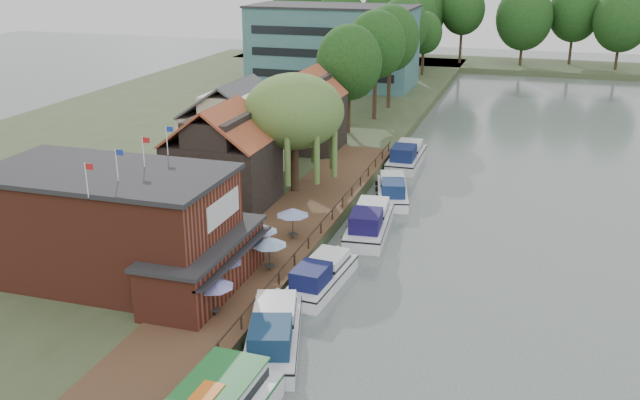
% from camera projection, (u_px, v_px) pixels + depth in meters
% --- Properties ---
extents(ground, '(260.00, 260.00, 0.00)m').
position_uv_depth(ground, '(355.00, 319.00, 43.22)').
color(ground, '#4A5652').
rests_on(ground, ground).
extents(land_bank, '(50.00, 140.00, 1.00)m').
position_uv_depth(land_bank, '(182.00, 137.00, 82.99)').
color(land_bank, '#384728').
rests_on(land_bank, ground).
extents(quay_deck, '(6.00, 50.00, 0.10)m').
position_uv_depth(quay_deck, '(287.00, 230.00, 54.12)').
color(quay_deck, '#47301E').
rests_on(quay_deck, land_bank).
extents(quay_rail, '(0.20, 49.00, 1.00)m').
position_uv_depth(quay_rail, '(323.00, 226.00, 53.66)').
color(quay_rail, black).
rests_on(quay_rail, land_bank).
extents(pub, '(20.00, 11.00, 7.30)m').
position_uv_depth(pub, '(137.00, 228.00, 44.71)').
color(pub, maroon).
rests_on(pub, land_bank).
extents(hotel_block, '(25.40, 12.40, 12.30)m').
position_uv_depth(hotel_block, '(333.00, 46.00, 110.06)').
color(hotel_block, '#38666B').
rests_on(hotel_block, land_bank).
extents(cottage_a, '(8.60, 7.60, 8.50)m').
position_uv_depth(cottage_a, '(222.00, 156.00, 58.29)').
color(cottage_a, black).
rests_on(cottage_a, land_bank).
extents(cottage_b, '(9.60, 8.60, 8.50)m').
position_uv_depth(cottage_b, '(238.00, 126.00, 68.14)').
color(cottage_b, beige).
rests_on(cottage_b, land_bank).
extents(cottage_c, '(7.60, 7.60, 8.50)m').
position_uv_depth(cottage_c, '(307.00, 109.00, 75.12)').
color(cottage_c, black).
rests_on(cottage_c, land_bank).
extents(willow, '(8.60, 8.60, 10.43)m').
position_uv_depth(willow, '(294.00, 134.00, 61.21)').
color(willow, '#476B2D').
rests_on(willow, land_bank).
extents(umbrella_0, '(2.42, 2.42, 2.38)m').
position_uv_depth(umbrella_0, '(214.00, 297.00, 41.00)').
color(umbrella_0, '#1D1B97').
rests_on(umbrella_0, quay_deck).
extents(umbrella_1, '(2.07, 2.07, 2.38)m').
position_uv_depth(umbrella_1, '(226.00, 272.00, 44.10)').
color(umbrella_1, navy).
rests_on(umbrella_1, quay_deck).
extents(umbrella_2, '(2.40, 2.40, 2.38)m').
position_uv_depth(umbrella_2, '(269.00, 254.00, 46.77)').
color(umbrella_2, navy).
rests_on(umbrella_2, quay_deck).
extents(umbrella_3, '(2.26, 2.26, 2.38)m').
position_uv_depth(umbrella_3, '(262.00, 240.00, 49.02)').
color(umbrella_3, '#1A4493').
rests_on(umbrella_3, quay_deck).
extents(umbrella_4, '(2.42, 2.42, 2.38)m').
position_uv_depth(umbrella_4, '(293.00, 223.00, 52.00)').
color(umbrella_4, navy).
rests_on(umbrella_4, quay_deck).
extents(cruiser_0, '(5.88, 10.43, 2.41)m').
position_uv_depth(cruiser_0, '(273.00, 328.00, 39.75)').
color(cruiser_0, silver).
rests_on(cruiser_0, ground).
extents(cruiser_1, '(3.64, 9.25, 2.16)m').
position_uv_depth(cruiser_1, '(321.00, 272.00, 46.95)').
color(cruiser_1, white).
rests_on(cruiser_1, ground).
extents(cruiser_2, '(4.17, 10.34, 2.45)m').
position_uv_depth(cruiser_2, '(369.00, 219.00, 55.86)').
color(cruiser_2, silver).
rests_on(cruiser_2, ground).
extents(cruiser_3, '(5.03, 9.61, 2.20)m').
position_uv_depth(cruiser_3, '(392.00, 187.00, 63.66)').
color(cruiser_3, white).
rests_on(cruiser_3, ground).
extents(cruiser_4, '(3.42, 10.20, 2.47)m').
position_uv_depth(cruiser_4, '(407.00, 153.00, 73.80)').
color(cruiser_4, silver).
rests_on(cruiser_4, ground).
extents(bank_tree_0, '(7.48, 7.48, 12.43)m').
position_uv_depth(bank_tree_0, '(349.00, 79.00, 81.16)').
color(bank_tree_0, '#143811').
rests_on(bank_tree_0, land_bank).
extents(bank_tree_1, '(7.28, 7.28, 13.44)m').
position_uv_depth(bank_tree_1, '(376.00, 65.00, 87.66)').
color(bank_tree_1, '#143811').
rests_on(bank_tree_1, land_bank).
extents(bank_tree_2, '(7.58, 7.58, 13.57)m').
position_uv_depth(bank_tree_2, '(390.00, 57.00, 94.14)').
color(bank_tree_2, '#143811').
rests_on(bank_tree_2, land_bank).
extents(bank_tree_3, '(8.04, 8.04, 13.27)m').
position_uv_depth(bank_tree_3, '(402.00, 39.00, 114.05)').
color(bank_tree_3, '#143811').
rests_on(bank_tree_3, land_bank).
extents(bank_tree_4, '(6.16, 6.16, 10.62)m').
position_uv_depth(bank_tree_4, '(423.00, 43.00, 119.72)').
color(bank_tree_4, '#143811').
rests_on(bank_tree_4, land_bank).
extents(bank_tree_5, '(8.02, 8.02, 13.70)m').
position_uv_depth(bank_tree_5, '(414.00, 28.00, 128.04)').
color(bank_tree_5, '#143811').
rests_on(bank_tree_5, land_bank).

